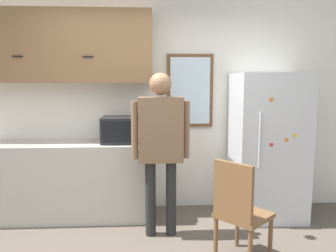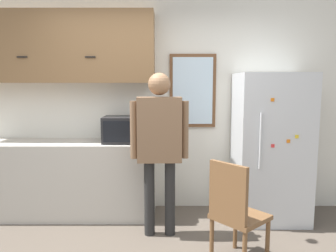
# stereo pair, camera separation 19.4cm
# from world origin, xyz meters

# --- Properties ---
(back_wall) EXTENTS (6.00, 0.06, 2.70)m
(back_wall) POSITION_xyz_m (0.00, 1.82, 1.35)
(back_wall) COLOR silver
(back_wall) RESTS_ON ground_plane
(counter) EXTENTS (2.25, 0.57, 0.91)m
(counter) POSITION_xyz_m (-1.08, 1.50, 0.46)
(counter) COLOR #BCB7AD
(counter) RESTS_ON ground_plane
(upper_cabinets) EXTENTS (2.25, 0.33, 0.84)m
(upper_cabinets) POSITION_xyz_m (-1.08, 1.63, 2.04)
(upper_cabinets) COLOR olive
(microwave) EXTENTS (0.46, 0.38, 0.31)m
(microwave) POSITION_xyz_m (-0.32, 1.48, 1.07)
(microwave) COLOR #232326
(microwave) RESTS_ON counter
(person) EXTENTS (0.60, 0.23, 1.72)m
(person) POSITION_xyz_m (0.12, 0.97, 1.05)
(person) COLOR black
(person) RESTS_ON ground_plane
(refrigerator) EXTENTS (0.81, 0.73, 1.73)m
(refrigerator) POSITION_xyz_m (1.42, 1.43, 0.86)
(refrigerator) COLOR silver
(refrigerator) RESTS_ON ground_plane
(chair) EXTENTS (0.58, 0.58, 0.95)m
(chair) POSITION_xyz_m (0.80, 0.37, 0.51)
(chair) COLOR brown
(chair) RESTS_ON ground_plane
(window) EXTENTS (0.58, 0.05, 0.91)m
(window) POSITION_xyz_m (0.52, 1.77, 1.52)
(window) COLOR brown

